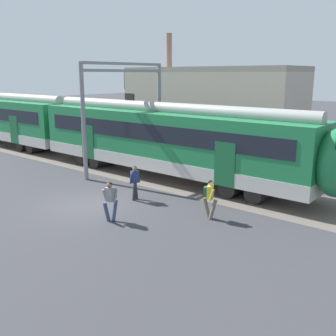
# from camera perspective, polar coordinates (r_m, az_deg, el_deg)

# --- Properties ---
(ground_plane) EXTENTS (160.00, 160.00, 0.00)m
(ground_plane) POSITION_cam_1_polar(r_m,az_deg,el_deg) (18.55, -11.11, -5.17)
(ground_plane) COLOR #38383D
(track_bed) EXTENTS (80.00, 4.40, 0.01)m
(track_bed) POSITION_cam_1_polar(r_m,az_deg,el_deg) (30.94, -16.33, 2.03)
(track_bed) COLOR #605951
(track_bed) RESTS_ON ground
(commuter_train) EXTENTS (38.05, 3.07, 4.73)m
(commuter_train) POSITION_cam_1_polar(r_m,az_deg,el_deg) (28.58, -13.81, 5.85)
(commuter_train) COLOR #B7B7B2
(commuter_train) RESTS_ON ground
(pedestrian_navy) EXTENTS (0.56, 0.65, 1.67)m
(pedestrian_navy) POSITION_cam_1_polar(r_m,az_deg,el_deg) (18.61, -4.83, -1.79)
(pedestrian_navy) COLOR #28282D
(pedestrian_navy) RESTS_ON ground
(pedestrian_grey) EXTENTS (0.54, 0.66, 1.67)m
(pedestrian_grey) POSITION_cam_1_polar(r_m,az_deg,el_deg) (16.04, -8.34, -4.31)
(pedestrian_grey) COLOR navy
(pedestrian_grey) RESTS_ON ground
(pedestrian_yellow) EXTENTS (0.71, 0.52, 1.67)m
(pedestrian_yellow) POSITION_cam_1_polar(r_m,az_deg,el_deg) (16.22, 6.05, -4.03)
(pedestrian_yellow) COLOR #6B6051
(pedestrian_yellow) RESTS_ON ground
(catenary_gantry) EXTENTS (0.24, 6.64, 6.53)m
(catenary_gantry) POSITION_cam_1_polar(r_m,az_deg,el_deg) (24.28, -6.28, 9.76)
(catenary_gantry) COLOR gray
(catenary_gantry) RESTS_ON ground
(background_building) EXTENTS (14.48, 5.00, 9.20)m
(background_building) POSITION_cam_1_polar(r_m,az_deg,el_deg) (32.19, 6.19, 8.68)
(background_building) COLOR #B2A899
(background_building) RESTS_ON ground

